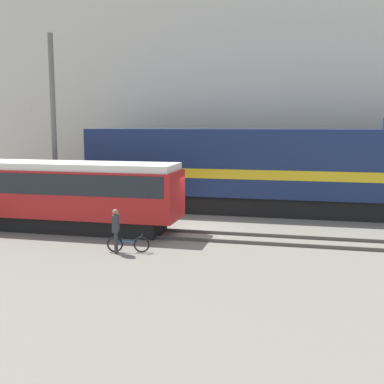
{
  "coord_description": "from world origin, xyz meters",
  "views": [
    {
      "loc": [
        4.92,
        -21.22,
        4.83
      ],
      "look_at": [
        0.04,
        -0.62,
        1.8
      ],
      "focal_mm": 45.0,
      "sensor_mm": 36.0,
      "label": 1
    }
  ],
  "objects_px": {
    "freight_locomotive": "(261,169)",
    "bicycle": "(128,244)",
    "person": "(116,227)",
    "utility_pole_center": "(54,126)",
    "streetcar": "(41,191)"
  },
  "relations": [
    {
      "from": "freight_locomotive",
      "to": "streetcar",
      "type": "xyz_separation_m",
      "value": [
        -9.41,
        -6.26,
        -0.62
      ]
    },
    {
      "from": "person",
      "to": "streetcar",
      "type": "bearing_deg",
      "value": 146.96
    },
    {
      "from": "freight_locomotive",
      "to": "streetcar",
      "type": "height_order",
      "value": "freight_locomotive"
    },
    {
      "from": "person",
      "to": "utility_pole_center",
      "type": "distance_m",
      "value": 9.42
    },
    {
      "from": "freight_locomotive",
      "to": "bicycle",
      "type": "bearing_deg",
      "value": -113.79
    },
    {
      "from": "freight_locomotive",
      "to": "bicycle",
      "type": "relative_size",
      "value": 11.73
    },
    {
      "from": "streetcar",
      "to": "person",
      "type": "xyz_separation_m",
      "value": [
        4.94,
        -3.21,
        -0.75
      ]
    },
    {
      "from": "freight_locomotive",
      "to": "person",
      "type": "height_order",
      "value": "freight_locomotive"
    },
    {
      "from": "streetcar",
      "to": "utility_pole_center",
      "type": "bearing_deg",
      "value": 107.5
    },
    {
      "from": "person",
      "to": "utility_pole_center",
      "type": "height_order",
      "value": "utility_pole_center"
    },
    {
      "from": "bicycle",
      "to": "freight_locomotive",
      "type": "bearing_deg",
      "value": 66.21
    },
    {
      "from": "bicycle",
      "to": "utility_pole_center",
      "type": "relative_size",
      "value": 0.17
    },
    {
      "from": "streetcar",
      "to": "utility_pole_center",
      "type": "relative_size",
      "value": 1.39
    },
    {
      "from": "streetcar",
      "to": "person",
      "type": "distance_m",
      "value": 5.94
    },
    {
      "from": "bicycle",
      "to": "person",
      "type": "distance_m",
      "value": 0.85
    }
  ]
}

